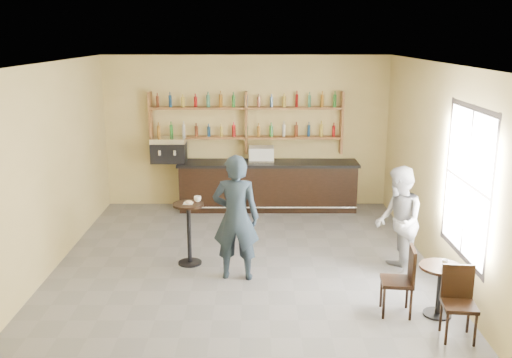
{
  "coord_description": "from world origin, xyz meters",
  "views": [
    {
      "loc": [
        0.18,
        -8.48,
        3.62
      ],
      "look_at": [
        0.2,
        0.8,
        1.25
      ],
      "focal_mm": 40.0,
      "sensor_mm": 36.0,
      "label": 1
    }
  ],
  "objects_px": {
    "espresso_machine": "(169,150)",
    "cafe_table": "(439,291)",
    "pedestal_table": "(189,234)",
    "chair_west": "(397,281)",
    "bar_counter": "(268,185)",
    "man_main": "(236,218)",
    "patron_second": "(398,222)",
    "chair_south": "(459,305)",
    "pastry_case": "(261,154)"
  },
  "relations": [
    {
      "from": "man_main",
      "to": "chair_west",
      "type": "distance_m",
      "value": 2.5
    },
    {
      "from": "cafe_table",
      "to": "patron_second",
      "type": "relative_size",
      "value": 0.41
    },
    {
      "from": "bar_counter",
      "to": "chair_south",
      "type": "distance_m",
      "value": 5.79
    },
    {
      "from": "bar_counter",
      "to": "espresso_machine",
      "type": "height_order",
      "value": "espresso_machine"
    },
    {
      "from": "espresso_machine",
      "to": "pedestal_table",
      "type": "xyz_separation_m",
      "value": [
        0.74,
        -3.0,
        -0.77
      ]
    },
    {
      "from": "espresso_machine",
      "to": "cafe_table",
      "type": "bearing_deg",
      "value": -48.78
    },
    {
      "from": "man_main",
      "to": "cafe_table",
      "type": "distance_m",
      "value": 3.02
    },
    {
      "from": "pedestal_table",
      "to": "chair_south",
      "type": "height_order",
      "value": "pedestal_table"
    },
    {
      "from": "pastry_case",
      "to": "pedestal_table",
      "type": "bearing_deg",
      "value": -107.88
    },
    {
      "from": "espresso_machine",
      "to": "bar_counter",
      "type": "bearing_deg",
      "value": -0.32
    },
    {
      "from": "cafe_table",
      "to": "chair_west",
      "type": "height_order",
      "value": "chair_west"
    },
    {
      "from": "cafe_table",
      "to": "espresso_machine",
      "type": "bearing_deg",
      "value": 131.54
    },
    {
      "from": "pedestal_table",
      "to": "cafe_table",
      "type": "xyz_separation_m",
      "value": [
        3.47,
        -1.75,
        -0.16
      ]
    },
    {
      "from": "espresso_machine",
      "to": "chair_west",
      "type": "distance_m",
      "value": 6.02
    },
    {
      "from": "espresso_machine",
      "to": "chair_west",
      "type": "bearing_deg",
      "value": -52.42
    },
    {
      "from": "espresso_machine",
      "to": "man_main",
      "type": "relative_size",
      "value": 0.37
    },
    {
      "from": "pastry_case",
      "to": "chair_west",
      "type": "distance_m",
      "value": 5.06
    },
    {
      "from": "patron_second",
      "to": "pedestal_table",
      "type": "bearing_deg",
      "value": -93.27
    },
    {
      "from": "pedestal_table",
      "to": "patron_second",
      "type": "xyz_separation_m",
      "value": [
        3.23,
        -0.43,
        0.34
      ]
    },
    {
      "from": "pastry_case",
      "to": "cafe_table",
      "type": "bearing_deg",
      "value": -60.6
    },
    {
      "from": "pastry_case",
      "to": "patron_second",
      "type": "xyz_separation_m",
      "value": [
        2.04,
        -3.43,
        -0.32
      ]
    },
    {
      "from": "cafe_table",
      "to": "pastry_case",
      "type": "bearing_deg",
      "value": 115.68
    },
    {
      "from": "pastry_case",
      "to": "man_main",
      "type": "relative_size",
      "value": 0.28
    },
    {
      "from": "espresso_machine",
      "to": "pastry_case",
      "type": "relative_size",
      "value": 1.35
    },
    {
      "from": "pastry_case",
      "to": "pedestal_table",
      "type": "xyz_separation_m",
      "value": [
        -1.19,
        -3.0,
        -0.67
      ]
    },
    {
      "from": "cafe_table",
      "to": "chair_south",
      "type": "distance_m",
      "value": 0.61
    },
    {
      "from": "bar_counter",
      "to": "patron_second",
      "type": "height_order",
      "value": "patron_second"
    },
    {
      "from": "chair_west",
      "to": "patron_second",
      "type": "bearing_deg",
      "value": 173.09
    },
    {
      "from": "pastry_case",
      "to": "chair_south",
      "type": "distance_m",
      "value": 5.89
    },
    {
      "from": "pastry_case",
      "to": "man_main",
      "type": "distance_m",
      "value": 3.57
    },
    {
      "from": "bar_counter",
      "to": "chair_south",
      "type": "height_order",
      "value": "bar_counter"
    },
    {
      "from": "bar_counter",
      "to": "pedestal_table",
      "type": "distance_m",
      "value": 3.28
    },
    {
      "from": "bar_counter",
      "to": "patron_second",
      "type": "relative_size",
      "value": 2.2
    },
    {
      "from": "espresso_machine",
      "to": "man_main",
      "type": "xyz_separation_m",
      "value": [
        1.51,
        -3.54,
        -0.31
      ]
    },
    {
      "from": "pastry_case",
      "to": "chair_south",
      "type": "height_order",
      "value": "pastry_case"
    },
    {
      "from": "man_main",
      "to": "chair_west",
      "type": "xyz_separation_m",
      "value": [
        2.15,
        -1.16,
        -0.5
      ]
    },
    {
      "from": "cafe_table",
      "to": "bar_counter",
      "type": "bearing_deg",
      "value": 114.29
    },
    {
      "from": "cafe_table",
      "to": "chair_west",
      "type": "distance_m",
      "value": 0.56
    },
    {
      "from": "chair_west",
      "to": "chair_south",
      "type": "bearing_deg",
      "value": 49.31
    },
    {
      "from": "bar_counter",
      "to": "chair_west",
      "type": "relative_size",
      "value": 4.04
    },
    {
      "from": "espresso_machine",
      "to": "chair_west",
      "type": "height_order",
      "value": "espresso_machine"
    },
    {
      "from": "espresso_machine",
      "to": "pedestal_table",
      "type": "distance_m",
      "value": 3.18
    },
    {
      "from": "pedestal_table",
      "to": "chair_south",
      "type": "distance_m",
      "value": 4.24
    },
    {
      "from": "espresso_machine",
      "to": "pastry_case",
      "type": "xyz_separation_m",
      "value": [
        1.93,
        0.0,
        -0.1
      ]
    },
    {
      "from": "bar_counter",
      "to": "patron_second",
      "type": "xyz_separation_m",
      "value": [
        1.9,
        -3.43,
        0.34
      ]
    },
    {
      "from": "bar_counter",
      "to": "man_main",
      "type": "relative_size",
      "value": 1.96
    },
    {
      "from": "patron_second",
      "to": "cafe_table",
      "type": "bearing_deg",
      "value": 14.88
    },
    {
      "from": "cafe_table",
      "to": "patron_second",
      "type": "distance_m",
      "value": 1.43
    },
    {
      "from": "pedestal_table",
      "to": "chair_west",
      "type": "bearing_deg",
      "value": -30.21
    },
    {
      "from": "espresso_machine",
      "to": "pastry_case",
      "type": "bearing_deg",
      "value": -0.32
    }
  ]
}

